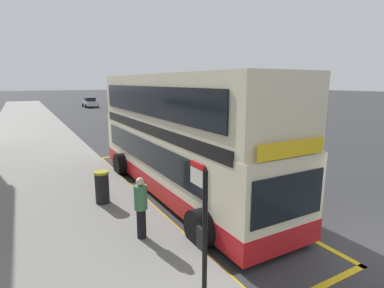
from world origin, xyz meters
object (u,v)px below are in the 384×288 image
Objects in this scene: parked_car_silver_distant at (90,102)px; litter_bin at (102,187)px; pedestrian_waiting_near_sign at (141,206)px; parked_car_black_kerbside at (135,115)px; bus_stop_sign at (203,226)px; double_decker_bus at (178,138)px.

litter_bin is at bearing -99.48° from parked_car_silver_distant.
parked_car_silver_distant is at bearing 80.48° from pedestrian_waiting_near_sign.
parked_car_black_kerbside is at bearing 71.41° from pedestrian_waiting_near_sign.
bus_stop_sign is 5.86m from litter_bin.
pedestrian_waiting_near_sign is at bearing -83.47° from litter_bin.
parked_car_black_kerbside and parked_car_silver_distant have the same top height.
litter_bin is (-2.93, -0.15, -1.38)m from double_decker_bus.
bus_stop_sign is at bearing -87.98° from pedestrian_waiting_near_sign.
parked_car_silver_distant is (4.99, 42.24, -1.26)m from double_decker_bus.
bus_stop_sign is 2.95m from pedestrian_waiting_near_sign.
double_decker_bus is 4.17× the size of bus_stop_sign.
pedestrian_waiting_near_sign is (-7.59, -45.27, 0.23)m from parked_car_silver_distant.
parked_car_silver_distant is at bearing 83.27° from double_decker_bus.
bus_stop_sign reaches higher than parked_car_silver_distant.
pedestrian_waiting_near_sign is 1.51× the size of litter_bin.
parked_car_black_kerbside is at bearing 73.57° from bus_stop_sign.
double_decker_bus is 10.15× the size of litter_bin.
bus_stop_sign is 0.63× the size of parked_car_silver_distant.
parked_car_silver_distant is (7.49, 48.15, -0.91)m from bus_stop_sign.
bus_stop_sign is 48.73m from parked_car_silver_distant.
parked_car_black_kerbside is 2.56× the size of pedestrian_waiting_near_sign.
double_decker_bus is 2.64× the size of parked_car_black_kerbside.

